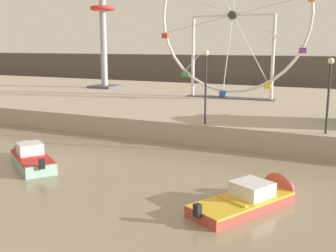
# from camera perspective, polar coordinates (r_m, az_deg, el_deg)

# --- Properties ---
(quay_promenade) EXTENTS (110.00, 24.86, 1.26)m
(quay_promenade) POSITION_cam_1_polar(r_m,az_deg,el_deg) (35.35, 12.72, 2.52)
(quay_promenade) COLOR tan
(quay_promenade) RESTS_ON ground_plane
(distant_town_skyline) EXTENTS (140.00, 3.00, 4.40)m
(distant_town_skyline) POSITION_cam_1_polar(r_m,az_deg,el_deg) (59.33, 18.06, 7.18)
(distant_town_skyline) COLOR #564C47
(distant_town_skyline) RESTS_ON ground_plane
(motorboat_faded_red) EXTENTS (3.72, 5.37, 1.48)m
(motorboat_faded_red) POSITION_cam_1_polar(r_m,az_deg,el_deg) (15.91, 12.92, -9.43)
(motorboat_faded_red) COLOR #B24238
(motorboat_faded_red) RESTS_ON ground_plane
(motorboat_seafoam) EXTENTS (4.69, 3.85, 1.49)m
(motorboat_seafoam) POSITION_cam_1_polar(r_m,az_deg,el_deg) (21.63, -18.83, -4.00)
(motorboat_seafoam) COLOR #93BCAD
(motorboat_seafoam) RESTS_ON ground_plane
(ferris_wheel_white_frame) EXTENTS (13.17, 1.20, 13.61)m
(ferris_wheel_white_frame) POSITION_cam_1_polar(r_m,az_deg,el_deg) (36.05, 9.01, 14.72)
(ferris_wheel_white_frame) COLOR silver
(ferris_wheel_white_frame) RESTS_ON quay_promenade
(drop_tower_steel_tower) EXTENTS (2.80, 2.80, 11.78)m
(drop_tower_steel_tower) POSITION_cam_1_polar(r_m,az_deg,el_deg) (45.25, -9.04, 12.64)
(drop_tower_steel_tower) COLOR #999EA3
(drop_tower_steel_tower) RESTS_ON quay_promenade
(promenade_lamp_near) EXTENTS (0.32, 0.32, 3.93)m
(promenade_lamp_near) POSITION_cam_1_polar(r_m,az_deg,el_deg) (22.53, 21.63, 5.40)
(promenade_lamp_near) COLOR #2D2D33
(promenade_lamp_near) RESTS_ON quay_promenade
(promenade_lamp_far) EXTENTS (0.32, 0.32, 4.28)m
(promenade_lamp_far) POSITION_cam_1_polar(r_m,az_deg,el_deg) (23.77, 5.31, 6.86)
(promenade_lamp_far) COLOR #2D2D33
(promenade_lamp_far) RESTS_ON quay_promenade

